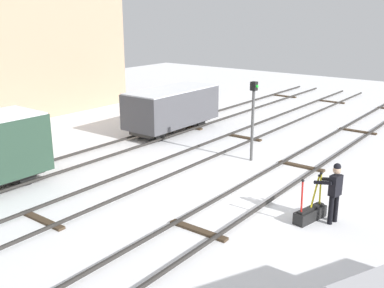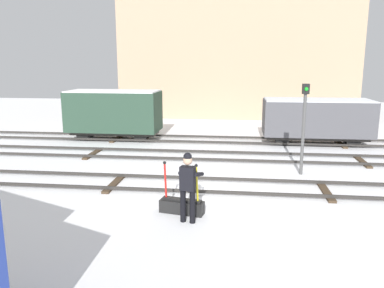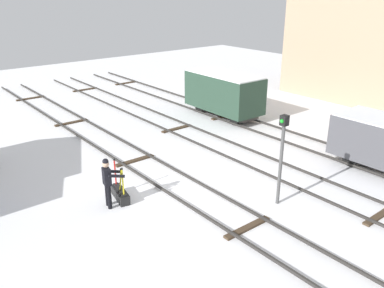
# 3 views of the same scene
# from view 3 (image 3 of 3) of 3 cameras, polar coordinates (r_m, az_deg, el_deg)

# --- Properties ---
(ground_plane) EXTENTS (60.00, 60.00, 0.00)m
(ground_plane) POSITION_cam_3_polar(r_m,az_deg,el_deg) (15.90, -1.43, -6.44)
(ground_plane) COLOR white
(track_main_line) EXTENTS (44.00, 1.94, 0.18)m
(track_main_line) POSITION_cam_3_polar(r_m,az_deg,el_deg) (15.85, -1.43, -6.10)
(track_main_line) COLOR #2D2B28
(track_main_line) RESTS_ON ground_plane
(track_siding_near) EXTENTS (44.00, 1.94, 0.18)m
(track_siding_near) POSITION_cam_3_polar(r_m,az_deg,el_deg) (18.41, 8.87, -2.28)
(track_siding_near) COLOR #2D2B28
(track_siding_near) RESTS_ON ground_plane
(track_siding_far) EXTENTS (44.00, 1.94, 0.18)m
(track_siding_far) POSITION_cam_3_polar(r_m,az_deg,el_deg) (21.05, 15.55, 0.25)
(track_siding_far) COLOR #2D2B28
(track_siding_far) RESTS_ON ground_plane
(switch_lever_frame) EXTENTS (1.29, 0.61, 1.45)m
(switch_lever_frame) POSITION_cam_3_polar(r_m,az_deg,el_deg) (15.35, -10.09, -6.84)
(switch_lever_frame) COLOR black
(switch_lever_frame) RESTS_ON ground_plane
(rail_worker) EXTENTS (0.64, 0.79, 1.89)m
(rail_worker) POSITION_cam_3_polar(r_m,az_deg,el_deg) (14.54, -11.80, -4.95)
(rail_worker) COLOR black
(rail_worker) RESTS_ON ground_plane
(signal_post) EXTENTS (0.24, 0.32, 3.37)m
(signal_post) POSITION_cam_3_polar(r_m,az_deg,el_deg) (14.38, 12.55, -0.87)
(signal_post) COLOR #4C4C4C
(signal_post) RESTS_ON ground_plane
(freight_car_mid_siding) EXTENTS (4.88, 2.25, 2.64)m
(freight_car_mid_siding) POSITION_cam_3_polar(r_m,az_deg,el_deg) (24.37, 4.50, 7.24)
(freight_car_mid_siding) COLOR #2D2B28
(freight_car_mid_siding) RESTS_ON ground_plane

